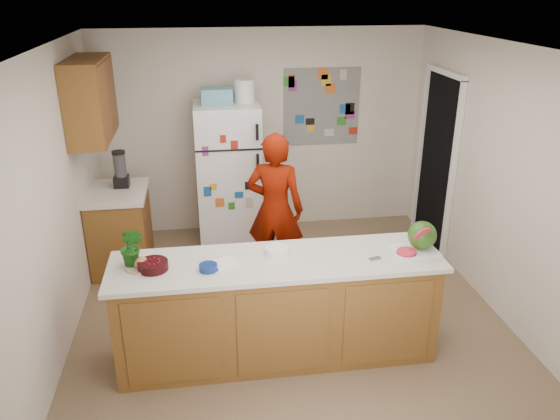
{
  "coord_description": "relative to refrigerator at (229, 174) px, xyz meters",
  "views": [
    {
      "loc": [
        -0.75,
        -4.34,
        2.98
      ],
      "look_at": [
        -0.07,
        0.2,
        1.06
      ],
      "focal_mm": 35.0,
      "sensor_mm": 36.0,
      "label": 1
    }
  ],
  "objects": [
    {
      "name": "floor",
      "position": [
        0.45,
        -1.88,
        -0.86
      ],
      "size": [
        4.0,
        4.5,
        0.02
      ],
      "primitive_type": "cube",
      "color": "brown",
      "rests_on": "ground"
    },
    {
      "name": "wall_back",
      "position": [
        0.45,
        0.38,
        0.4
      ],
      "size": [
        4.0,
        0.02,
        2.5
      ],
      "primitive_type": "cube",
      "color": "beige",
      "rests_on": "ground"
    },
    {
      "name": "wall_left",
      "position": [
        -1.56,
        -1.88,
        0.4
      ],
      "size": [
        0.02,
        4.5,
        2.5
      ],
      "primitive_type": "cube",
      "color": "beige",
      "rests_on": "ground"
    },
    {
      "name": "wall_right",
      "position": [
        2.46,
        -1.88,
        0.4
      ],
      "size": [
        0.02,
        4.5,
        2.5
      ],
      "primitive_type": "cube",
      "color": "beige",
      "rests_on": "ground"
    },
    {
      "name": "ceiling",
      "position": [
        0.45,
        -1.88,
        1.66
      ],
      "size": [
        4.0,
        4.5,
        0.02
      ],
      "primitive_type": "cube",
      "color": "white",
      "rests_on": "wall_back"
    },
    {
      "name": "doorway",
      "position": [
        2.44,
        -0.43,
        0.17
      ],
      "size": [
        0.03,
        0.85,
        2.04
      ],
      "primitive_type": "cube",
      "color": "black",
      "rests_on": "ground"
    },
    {
      "name": "peninsula_base",
      "position": [
        0.25,
        -2.38,
        -0.41
      ],
      "size": [
        2.6,
        0.62,
        0.88
      ],
      "primitive_type": "cube",
      "color": "brown",
      "rests_on": "floor"
    },
    {
      "name": "peninsula_top",
      "position": [
        0.25,
        -2.38,
        0.05
      ],
      "size": [
        2.68,
        0.7,
        0.04
      ],
      "primitive_type": "cube",
      "color": "silver",
      "rests_on": "peninsula_base"
    },
    {
      "name": "side_counter_base",
      "position": [
        -1.24,
        -0.53,
        -0.42
      ],
      "size": [
        0.6,
        0.8,
        0.86
      ],
      "primitive_type": "cube",
      "color": "brown",
      "rests_on": "floor"
    },
    {
      "name": "side_counter_top",
      "position": [
        -1.24,
        -0.53,
        0.03
      ],
      "size": [
        0.64,
        0.84,
        0.04
      ],
      "primitive_type": "cube",
      "color": "silver",
      "rests_on": "side_counter_base"
    },
    {
      "name": "upper_cabinets",
      "position": [
        -1.37,
        -0.58,
        1.05
      ],
      "size": [
        0.35,
        1.0,
        0.8
      ],
      "primitive_type": "cube",
      "color": "brown",
      "rests_on": "wall_left"
    },
    {
      "name": "refrigerator",
      "position": [
        0.0,
        0.0,
        0.0
      ],
      "size": [
        0.75,
        0.7,
        1.7
      ],
      "primitive_type": "cube",
      "color": "silver",
      "rests_on": "floor"
    },
    {
      "name": "fridge_top_bin",
      "position": [
        -0.1,
        0.0,
        0.94
      ],
      "size": [
        0.35,
        0.28,
        0.18
      ],
      "primitive_type": "cube",
      "color": "#5999B2",
      "rests_on": "refrigerator"
    },
    {
      "name": "photo_collage",
      "position": [
        1.2,
        0.36,
        0.7
      ],
      "size": [
        0.95,
        0.01,
        0.95
      ],
      "primitive_type": "cube",
      "color": "slate",
      "rests_on": "wall_back"
    },
    {
      "name": "person",
      "position": [
        0.41,
        -1.09,
        -0.04
      ],
      "size": [
        0.69,
        0.57,
        1.63
      ],
      "primitive_type": "imported",
      "rotation": [
        0.0,
        0.0,
        2.8
      ],
      "color": "#6D1102",
      "rests_on": "floor"
    },
    {
      "name": "blender_appliance",
      "position": [
        -1.19,
        -0.4,
        0.24
      ],
      "size": [
        0.13,
        0.13,
        0.38
      ],
      "primitive_type": "cylinder",
      "color": "black",
      "rests_on": "side_counter_top"
    },
    {
      "name": "cutting_board",
      "position": [
        1.4,
        -2.39,
        0.08
      ],
      "size": [
        0.38,
        0.29,
        0.01
      ],
      "primitive_type": "cube",
      "rotation": [
        0.0,
        0.0,
        0.06
      ],
      "color": "silver",
      "rests_on": "peninsula_top"
    },
    {
      "name": "watermelon",
      "position": [
        1.46,
        -2.37,
        0.2
      ],
      "size": [
        0.24,
        0.24,
        0.24
      ],
      "primitive_type": "sphere",
      "color": "#234F0E",
      "rests_on": "cutting_board"
    },
    {
      "name": "watermelon_slice",
      "position": [
        1.31,
        -2.44,
        0.09
      ],
      "size": [
        0.15,
        0.15,
        0.02
      ],
      "primitive_type": "cylinder",
      "color": "#D92947",
      "rests_on": "cutting_board"
    },
    {
      "name": "cherry_bowl",
      "position": [
        -0.72,
        -2.4,
        0.11
      ],
      "size": [
        0.24,
        0.24,
        0.07
      ],
      "primitive_type": "cylinder",
      "rotation": [
        0.0,
        0.0,
        -0.01
      ],
      "color": "black",
      "rests_on": "peninsula_top"
    },
    {
      "name": "white_bowl",
      "position": [
        0.26,
        -2.28,
        0.1
      ],
      "size": [
        0.23,
        0.23,
        0.06
      ],
      "primitive_type": "cylinder",
      "rotation": [
        0.0,
        0.0,
        -0.19
      ],
      "color": "white",
      "rests_on": "peninsula_top"
    },
    {
      "name": "cobalt_bowl",
      "position": [
        -0.3,
        -2.47,
        0.1
      ],
      "size": [
        0.19,
        0.19,
        0.05
      ],
      "primitive_type": "cylinder",
      "rotation": [
        0.0,
        0.0,
        -0.4
      ],
      "color": "navy",
      "rests_on": "peninsula_top"
    },
    {
      "name": "plate",
      "position": [
        -0.82,
        -2.35,
        0.08
      ],
      "size": [
        0.26,
        0.26,
        0.02
      ],
      "primitive_type": "cylinder",
      "rotation": [
        0.0,
        0.0,
        -0.03
      ],
      "color": "beige",
      "rests_on": "peninsula_top"
    },
    {
      "name": "paper_towel",
      "position": [
        -0.17,
        -2.39,
        0.08
      ],
      "size": [
        0.23,
        0.22,
        0.02
      ],
      "primitive_type": "cube",
      "rotation": [
        0.0,
        0.0,
        0.38
      ],
      "color": "white",
      "rests_on": "peninsula_top"
    },
    {
      "name": "keys",
      "position": [
        1.03,
        -2.49,
        0.08
      ],
      "size": [
        0.11,
        0.06,
        0.01
      ],
      "primitive_type": "cube",
      "rotation": [
        0.0,
        0.0,
        0.23
      ],
      "color": "gray",
      "rests_on": "peninsula_top"
    },
    {
      "name": "potted_plant",
      "position": [
        -0.88,
        -2.33,
        0.24
      ],
      "size": [
        0.24,
        0.22,
        0.34
      ],
      "primitive_type": "imported",
      "rotation": [
        0.0,
        0.0,
        5.81
      ],
      "color": "#1D4614",
      "rests_on": "peninsula_top"
    }
  ]
}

